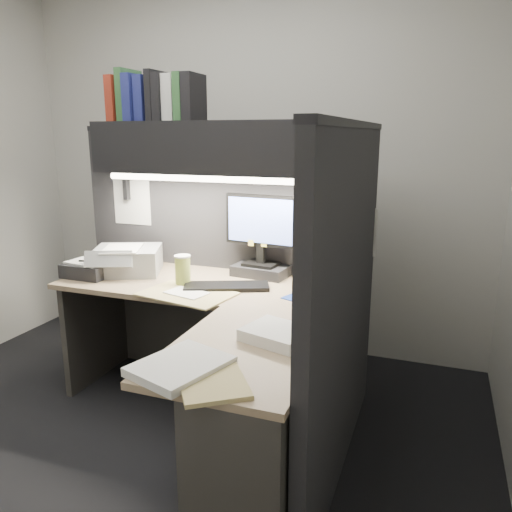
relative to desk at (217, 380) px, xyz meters
name	(u,v)px	position (x,y,z in m)	size (l,w,h in m)	color
floor	(144,444)	(-0.43, 0.00, -0.44)	(3.50, 3.50, 0.00)	black
wall_back	(247,166)	(-0.43, 1.50, 0.91)	(3.50, 0.04, 2.70)	beige
partition_back	(220,256)	(-0.40, 0.93, 0.36)	(1.90, 0.06, 1.60)	black
partition_right	(344,310)	(0.55, 0.18, 0.36)	(0.06, 1.50, 1.60)	black
desk	(217,380)	(0.00, 0.00, 0.00)	(1.70, 1.53, 0.73)	#998761
overhead_shelf	(220,148)	(-0.30, 0.75, 1.06)	(1.55, 0.34, 0.30)	black
task_light_tube	(211,179)	(-0.30, 0.61, 0.89)	(0.04, 0.04, 1.32)	white
monitor	(261,244)	(-0.07, 0.82, 0.49)	(0.46, 0.24, 0.50)	black
keyboard	(227,286)	(-0.17, 0.51, 0.30)	(0.48, 0.16, 0.02)	black
mousepad	(308,298)	(0.31, 0.50, 0.29)	(0.21, 0.19, 0.00)	navy
mouse	(311,294)	(0.32, 0.51, 0.31)	(0.07, 0.11, 0.04)	black
telephone	(329,279)	(0.37, 0.74, 0.33)	(0.22, 0.23, 0.09)	beige
coffee_cup	(183,271)	(-0.43, 0.49, 0.37)	(0.09, 0.09, 0.17)	#D0D455
printer	(128,260)	(-0.88, 0.60, 0.37)	(0.39, 0.33, 0.16)	gray
notebook_stack	(90,269)	(-1.06, 0.45, 0.33)	(0.28, 0.23, 0.08)	black
open_folder	(187,294)	(-0.32, 0.33, 0.29)	(0.49, 0.32, 0.01)	tan
paper_stack_a	(278,334)	(0.33, -0.08, 0.31)	(0.27, 0.22, 0.05)	white
paper_stack_b	(181,366)	(0.08, -0.47, 0.30)	(0.27, 0.33, 0.03)	white
manila_stack	(212,382)	(0.23, -0.53, 0.30)	(0.23, 0.29, 0.02)	tan
binder_row	(156,98)	(-0.72, 0.75, 1.34)	(0.58, 0.26, 0.31)	maroon
pinned_papers	(257,232)	(0.00, 0.56, 0.61)	(1.76, 1.31, 0.51)	white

